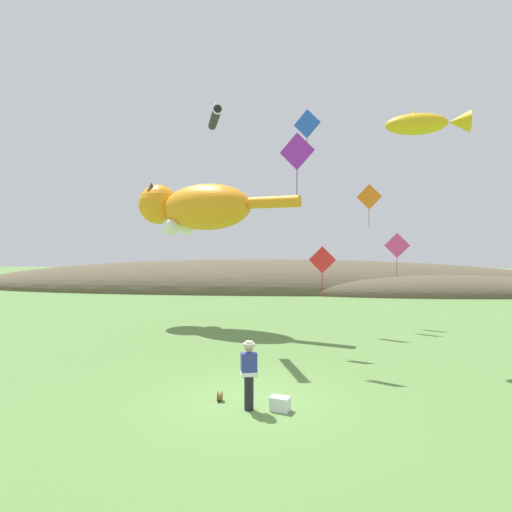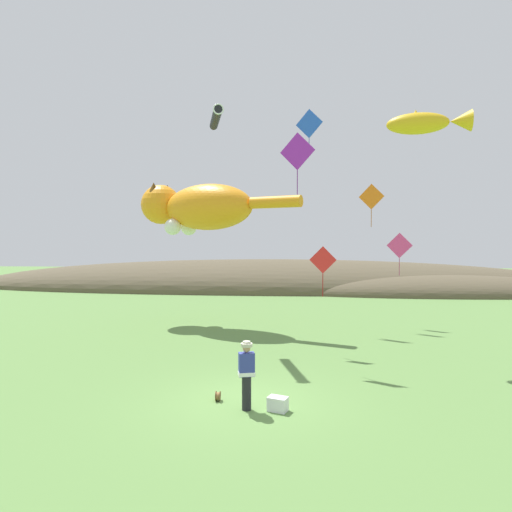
# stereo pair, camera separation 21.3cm
# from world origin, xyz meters

# --- Properties ---
(ground_plane) EXTENTS (120.00, 120.00, 0.00)m
(ground_plane) POSITION_xyz_m (0.00, 0.00, 0.00)
(ground_plane) COLOR #5B8442
(distant_hill_ridge) EXTENTS (56.45, 13.42, 5.20)m
(distant_hill_ridge) POSITION_xyz_m (1.73, 28.79, 0.00)
(distant_hill_ridge) COLOR brown
(distant_hill_ridge) RESTS_ON ground
(festival_attendant) EXTENTS (0.47, 0.35, 1.77)m
(festival_attendant) POSITION_xyz_m (0.06, -0.57, 0.95)
(festival_attendant) COLOR black
(festival_attendant) RESTS_ON ground
(kite_spool) EXTENTS (0.12, 0.27, 0.27)m
(kite_spool) POSITION_xyz_m (-0.77, 0.02, 0.13)
(kite_spool) COLOR olive
(kite_spool) RESTS_ON ground
(picnic_cooler) EXTENTS (0.58, 0.48, 0.36)m
(picnic_cooler) POSITION_xyz_m (0.86, -0.60, 0.18)
(picnic_cooler) COLOR white
(picnic_cooler) RESTS_ON ground
(kite_giant_cat) EXTENTS (8.58, 4.46, 2.77)m
(kite_giant_cat) POSITION_xyz_m (-3.49, 11.19, 6.02)
(kite_giant_cat) COLOR orange
(kite_fish_windsock) EXTENTS (3.12, 1.37, 0.93)m
(kite_fish_windsock) POSITION_xyz_m (6.33, 5.57, 8.76)
(kite_fish_windsock) COLOR gold
(kite_tube_streamer) EXTENTS (1.01, 2.75, 0.44)m
(kite_tube_streamer) POSITION_xyz_m (-1.89, 7.03, 9.48)
(kite_tube_streamer) COLOR black
(kite_diamond_violet) EXTENTS (1.29, 0.56, 2.29)m
(kite_diamond_violet) POSITION_xyz_m (1.47, 4.96, 7.63)
(kite_diamond_violet) COLOR purple
(kite_diamond_orange) EXTENTS (1.21, 0.55, 2.22)m
(kite_diamond_orange) POSITION_xyz_m (5.43, 11.72, 6.57)
(kite_diamond_orange) COLOR orange
(kite_diamond_pink) EXTENTS (1.19, 0.56, 2.20)m
(kite_diamond_pink) POSITION_xyz_m (6.85, 11.65, 4.06)
(kite_diamond_pink) COLOR #E53F8C
(kite_diamond_red) EXTENTS (1.03, 0.26, 1.96)m
(kite_diamond_red) POSITION_xyz_m (2.49, 5.65, 3.57)
(kite_diamond_red) COLOR red
(kite_diamond_blue) EXTENTS (1.38, 0.66, 2.42)m
(kite_diamond_blue) POSITION_xyz_m (2.25, 12.08, 10.43)
(kite_diamond_blue) COLOR blue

